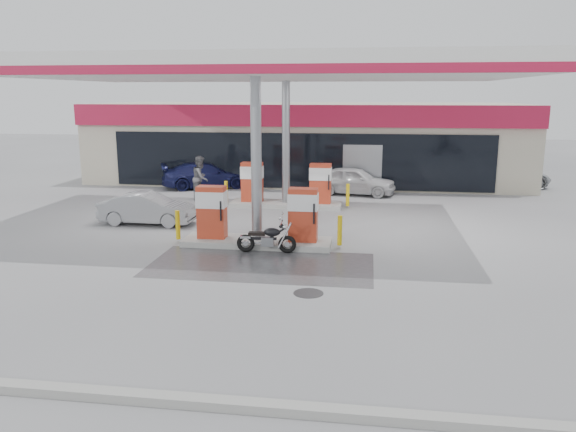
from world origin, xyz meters
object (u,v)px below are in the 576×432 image
object	(u,v)px
attendant	(201,178)
parked_car_right	(508,176)
pump_island_far	(286,189)
parked_car_left	(207,175)
parked_motorcycle	(267,239)
pump_island_near	(257,222)
hatchback_silver	(148,209)
sedan_white	(354,181)

from	to	relation	value
attendant	parked_car_right	bearing A→B (deg)	-69.71
pump_island_far	parked_car_left	bearing A→B (deg)	138.37
parked_motorcycle	attendant	size ratio (longest dim) A/B	0.92
pump_island_far	attendant	xyz separation A→B (m)	(-3.88, 1.00, 0.23)
pump_island_near	attendant	world-z (taller)	attendant
pump_island_near	parked_motorcycle	bearing A→B (deg)	-60.02
attendant	hatchback_silver	size ratio (longest dim) A/B	0.56
pump_island_far	hatchback_silver	distance (m)	5.79
parked_motorcycle	pump_island_far	bearing A→B (deg)	90.89
attendant	parked_car_right	world-z (taller)	attendant
pump_island_far	parked_motorcycle	world-z (taller)	pump_island_far
pump_island_far	pump_island_near	bearing A→B (deg)	-90.00
sedan_white	hatchback_silver	bearing A→B (deg)	144.86
parked_car_left	parked_car_right	bearing A→B (deg)	-104.49
parked_motorcycle	sedan_white	distance (m)	10.24
pump_island_near	hatchback_silver	bearing A→B (deg)	153.23
sedan_white	attendant	bearing A→B (deg)	118.55
pump_island_near	sedan_white	bearing A→B (deg)	73.89
hatchback_silver	pump_island_near	bearing A→B (deg)	-115.97
parked_car_left	hatchback_silver	bearing A→B (deg)	158.67
parked_car_right	hatchback_silver	bearing A→B (deg)	102.08
attendant	parked_car_right	size ratio (longest dim) A/B	0.46
attendant	parked_car_left	size ratio (longest dim) A/B	0.44
pump_island_near	pump_island_far	bearing A→B (deg)	90.00
pump_island_near	parked_car_right	xyz separation A→B (m)	(10.00, 12.00, -0.13)
pump_island_near	parked_motorcycle	world-z (taller)	pump_island_near
sedan_white	parked_car_left	size ratio (longest dim) A/B	0.87
attendant	parked_car_right	xyz separation A→B (m)	(13.88, 5.00, -0.37)
hatchback_silver	parked_car_right	distance (m)	17.39
parked_motorcycle	parked_car_left	bearing A→B (deg)	111.70
pump_island_far	attendant	distance (m)	4.01
attendant	hatchback_silver	xyz separation A→B (m)	(-0.49, -4.80, -0.39)
parked_car_right	pump_island_far	bearing A→B (deg)	98.74
pump_island_near	parked_car_left	size ratio (longest dim) A/B	1.20
parked_motorcycle	hatchback_silver	bearing A→B (deg)	145.18
parked_car_right	pump_island_near	bearing A→B (deg)	117.97
parked_motorcycle	parked_car_left	xyz separation A→B (m)	(-4.96, 10.79, 0.23)
parked_car_left	parked_car_right	distance (m)	14.64
parked_car_left	parked_car_right	world-z (taller)	parked_car_left
attendant	pump_island_near	bearing A→B (deg)	-150.55
attendant	parked_car_left	xyz separation A→B (m)	(-0.62, 3.00, -0.32)
pump_island_far	sedan_white	distance (m)	4.16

